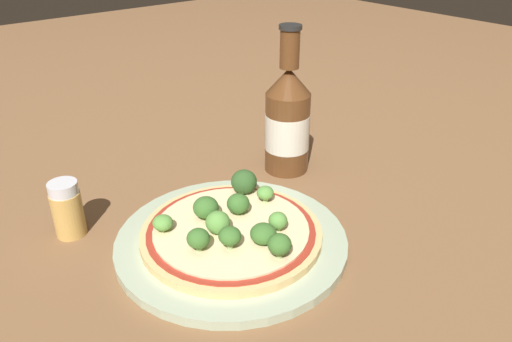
% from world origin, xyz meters
% --- Properties ---
extents(ground_plane, '(3.00, 3.00, 0.00)m').
position_xyz_m(ground_plane, '(0.00, 0.00, 0.00)').
color(ground_plane, brown).
extents(plate, '(0.28, 0.28, 0.01)m').
position_xyz_m(plate, '(0.00, -0.02, 0.01)').
color(plate, '#A3B293').
rests_on(plate, ground_plane).
extents(pizza, '(0.22, 0.22, 0.01)m').
position_xyz_m(pizza, '(-0.00, -0.02, 0.02)').
color(pizza, tan).
rests_on(pizza, plate).
extents(broccoli_floret_0, '(0.03, 0.03, 0.03)m').
position_xyz_m(broccoli_floret_0, '(-0.06, -0.03, 0.04)').
color(broccoli_floret_0, '#89A866').
rests_on(broccoli_floret_0, pizza).
extents(broccoli_floret_1, '(0.03, 0.03, 0.03)m').
position_xyz_m(broccoli_floret_1, '(0.03, -0.00, 0.04)').
color(broccoli_floret_1, '#89A866').
rests_on(broccoli_floret_1, pizza).
extents(broccoli_floret_2, '(0.02, 0.02, 0.02)m').
position_xyz_m(broccoli_floret_2, '(-0.07, 0.03, 0.04)').
color(broccoli_floret_2, '#89A866').
rests_on(broccoli_floret_2, pizza).
extents(broccoli_floret_3, '(0.02, 0.02, 0.02)m').
position_xyz_m(broccoli_floret_3, '(0.04, -0.06, 0.04)').
color(broccoli_floret_3, '#89A866').
rests_on(broccoli_floret_3, pizza).
extents(broccoli_floret_4, '(0.04, 0.04, 0.03)m').
position_xyz_m(broccoli_floret_4, '(0.06, 0.04, 0.04)').
color(broccoli_floret_4, '#89A866').
rests_on(broccoli_floret_4, pizza).
extents(broccoli_floret_5, '(0.03, 0.03, 0.03)m').
position_xyz_m(broccoli_floret_5, '(-0.01, 0.02, 0.04)').
color(broccoli_floret_5, '#89A866').
rests_on(broccoli_floret_5, pizza).
extents(broccoli_floret_6, '(0.03, 0.03, 0.03)m').
position_xyz_m(broccoli_floret_6, '(0.01, -0.10, 0.04)').
color(broccoli_floret_6, '#89A866').
rests_on(broccoli_floret_6, pizza).
extents(broccoli_floret_7, '(0.03, 0.03, 0.03)m').
position_xyz_m(broccoli_floret_7, '(-0.02, -0.02, 0.04)').
color(broccoli_floret_7, '#89A866').
rests_on(broccoli_floret_7, pizza).
extents(broccoli_floret_8, '(0.03, 0.03, 0.02)m').
position_xyz_m(broccoli_floret_8, '(0.01, -0.07, 0.04)').
color(broccoli_floret_8, '#89A866').
rests_on(broccoli_floret_8, pizza).
extents(broccoli_floret_9, '(0.02, 0.02, 0.02)m').
position_xyz_m(broccoli_floret_9, '(0.07, -0.00, 0.04)').
color(broccoli_floret_9, '#89A866').
rests_on(broccoli_floret_9, pizza).
extents(broccoli_floret_10, '(0.03, 0.03, 0.03)m').
position_xyz_m(broccoli_floret_10, '(-0.03, -0.05, 0.04)').
color(broccoli_floret_10, '#89A866').
rests_on(broccoli_floret_10, pizza).
extents(beer_bottle, '(0.07, 0.07, 0.23)m').
position_xyz_m(beer_bottle, '(0.19, 0.09, 0.08)').
color(beer_bottle, '#563319').
rests_on(beer_bottle, ground_plane).
extents(pepper_shaker, '(0.04, 0.04, 0.07)m').
position_xyz_m(pepper_shaker, '(-0.14, 0.13, 0.04)').
color(pepper_shaker, tan).
rests_on(pepper_shaker, ground_plane).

